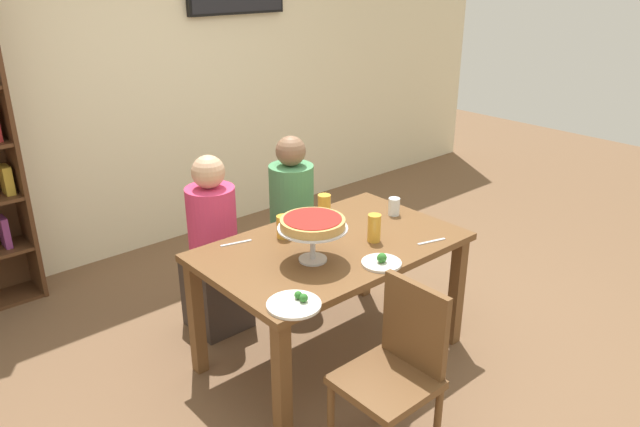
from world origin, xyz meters
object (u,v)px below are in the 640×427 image
dining_table (332,259)px  water_glass_clear_near (394,207)px  chair_near_left (397,366)px  deep_dish_pizza_stand (313,225)px  salad_plate_near_diner (382,261)px  beer_glass_amber_tall (374,228)px  cutlery_fork_near (432,241)px  beer_glass_amber_spare (283,227)px  beer_glass_amber_short (324,208)px  salad_plate_far_diner (295,304)px  diner_far_right (292,229)px  diner_far_left (215,257)px  cutlery_knife_near (236,243)px

dining_table → water_glass_clear_near: 0.59m
chair_near_left → deep_dish_pizza_stand: deep_dish_pizza_stand is taller
salad_plate_near_diner → beer_glass_amber_tall: beer_glass_amber_tall is taller
cutlery_fork_near → beer_glass_amber_spare: bearing=150.4°
deep_dish_pizza_stand → beer_glass_amber_short: deep_dish_pizza_stand is taller
chair_near_left → beer_glass_amber_spare: bearing=-8.0°
chair_near_left → beer_glass_amber_short: beer_glass_amber_short is taller
salad_plate_far_diner → beer_glass_amber_spare: size_ratio=1.94×
beer_glass_amber_spare → chair_near_left: bearing=-98.0°
diner_far_right → chair_near_left: 1.62m
diner_far_left → deep_dish_pizza_stand: diner_far_left is taller
chair_near_left → salad_plate_near_diner: (0.32, 0.41, 0.27)m
deep_dish_pizza_stand → water_glass_clear_near: 0.81m
water_glass_clear_near → beer_glass_amber_tall: bearing=-153.2°
beer_glass_amber_tall → water_glass_clear_near: (0.37, 0.19, -0.02)m
salad_plate_far_diner → beer_glass_amber_short: size_ratio=1.54×
diner_far_right → salad_plate_far_diner: 1.45m
beer_glass_amber_spare → diner_far_left: bearing=110.3°
cutlery_fork_near → beer_glass_amber_tall: bearing=152.4°
salad_plate_far_diner → cutlery_knife_near: salad_plate_far_diner is taller
chair_near_left → beer_glass_amber_tall: bearing=-37.8°
beer_glass_amber_tall → beer_glass_amber_short: size_ratio=0.97×
deep_dish_pizza_stand → beer_glass_amber_spare: 0.36m
diner_far_right → beer_glass_amber_short: bearing=-14.2°
beer_glass_amber_tall → beer_glass_amber_spare: size_ratio=1.22×
diner_far_right → deep_dish_pizza_stand: bearing=-32.1°
chair_near_left → salad_plate_far_diner: 0.55m
deep_dish_pizza_stand → beer_glass_amber_tall: deep_dish_pizza_stand is taller
chair_near_left → salad_plate_near_diner: chair_near_left is taller
water_glass_clear_near → diner_far_left: bearing=143.3°
deep_dish_pizza_stand → cutlery_knife_near: (-0.19, 0.44, -0.20)m
cutlery_fork_near → beer_glass_amber_short: bearing=127.4°
water_glass_clear_near → cutlery_fork_near: (-0.13, -0.41, -0.05)m
chair_near_left → salad_plate_far_diner: chair_near_left is taller
diner_far_right → cutlery_knife_near: bearing=-61.2°
deep_dish_pizza_stand → cutlery_knife_near: bearing=113.1°
diner_far_left → beer_glass_amber_short: diner_far_left is taller
chair_near_left → dining_table: bearing=-20.8°
deep_dish_pizza_stand → cutlery_knife_near: 0.52m
salad_plate_near_diner → diner_far_right: bearing=75.6°
diner_far_right → beer_glass_amber_tall: diner_far_right is taller
beer_glass_amber_short → cutlery_knife_near: 0.60m
beer_glass_amber_tall → water_glass_clear_near: beer_glass_amber_tall is taller
beer_glass_amber_spare → salad_plate_far_diner: bearing=-124.2°
beer_glass_amber_short → salad_plate_near_diner: bearing=-104.5°
salad_plate_near_diner → chair_near_left: bearing=-127.7°
deep_dish_pizza_stand → cutlery_fork_near: deep_dish_pizza_stand is taller
salad_plate_far_diner → cutlery_knife_near: 0.75m
salad_plate_near_diner → salad_plate_far_diner: bearing=-177.9°
beer_glass_amber_short → beer_glass_amber_tall: bearing=-88.2°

